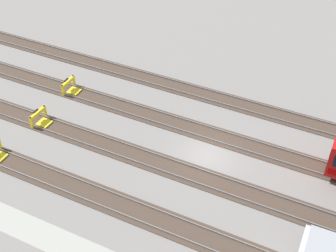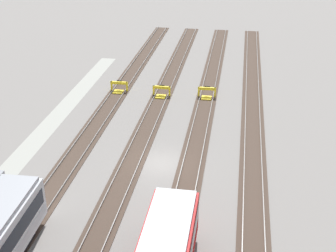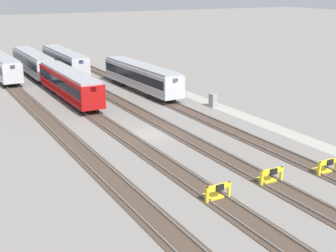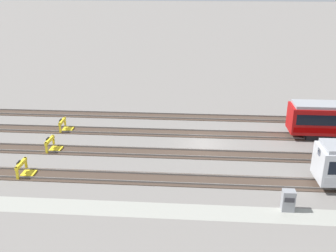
# 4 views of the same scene
# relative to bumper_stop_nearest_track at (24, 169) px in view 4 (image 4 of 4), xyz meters

# --- Properties ---
(ground_plane) EXTENTS (400.00, 400.00, 0.00)m
(ground_plane) POSITION_rel_bumper_stop_nearest_track_xyz_m (15.12, 7.54, -0.51)
(ground_plane) COLOR gray
(service_walkway) EXTENTS (54.00, 2.00, 0.01)m
(service_walkway) POSITION_rel_bumper_stop_nearest_track_xyz_m (15.12, -4.53, -0.51)
(service_walkway) COLOR #9E9E93
(service_walkway) RESTS_ON ground
(rail_track_nearest) EXTENTS (90.00, 2.23, 0.21)m
(rail_track_nearest) POSITION_rel_bumper_stop_nearest_track_xyz_m (15.12, -0.00, -0.47)
(rail_track_nearest) COLOR #47382D
(rail_track_nearest) RESTS_ON ground
(rail_track_near_inner) EXTENTS (90.00, 2.24, 0.21)m
(rail_track_near_inner) POSITION_rel_bumper_stop_nearest_track_xyz_m (15.12, 5.02, -0.47)
(rail_track_near_inner) COLOR #47382D
(rail_track_near_inner) RESTS_ON ground
(rail_track_middle) EXTENTS (90.00, 2.24, 0.21)m
(rail_track_middle) POSITION_rel_bumper_stop_nearest_track_xyz_m (15.12, 10.05, -0.47)
(rail_track_middle) COLOR #47382D
(rail_track_middle) RESTS_ON ground
(rail_track_far_inner) EXTENTS (90.00, 2.23, 0.21)m
(rail_track_far_inner) POSITION_rel_bumper_stop_nearest_track_xyz_m (15.12, 15.07, -0.47)
(rail_track_far_inner) COLOR #47382D
(rail_track_far_inner) RESTS_ON ground
(bumper_stop_nearest_track) EXTENTS (1.35, 2.00, 1.22)m
(bumper_stop_nearest_track) POSITION_rel_bumper_stop_nearest_track_xyz_m (0.00, 0.00, 0.00)
(bumper_stop_nearest_track) COLOR yellow
(bumper_stop_nearest_track) RESTS_ON ground
(bumper_stop_near_inner_track) EXTENTS (1.36, 2.00, 1.22)m
(bumper_stop_near_inner_track) POSITION_rel_bumper_stop_nearest_track_xyz_m (0.64, 5.02, 0.00)
(bumper_stop_near_inner_track) COLOR yellow
(bumper_stop_near_inner_track) RESTS_ON ground
(bumper_stop_middle_track) EXTENTS (1.36, 2.01, 1.22)m
(bumper_stop_middle_track) POSITION_rel_bumper_stop_nearest_track_xyz_m (0.22, 10.05, 0.00)
(bumper_stop_middle_track) COLOR yellow
(bumper_stop_middle_track) RESTS_ON ground
(electrical_cabinet) EXTENTS (0.90, 0.73, 1.60)m
(electrical_cabinet) POSITION_rel_bumper_stop_nearest_track_xyz_m (21.10, -3.77, 0.29)
(electrical_cabinet) COLOR gray
(electrical_cabinet) RESTS_ON ground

